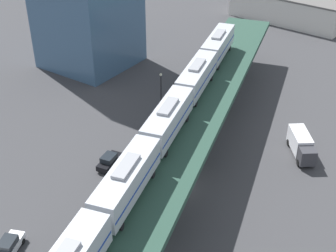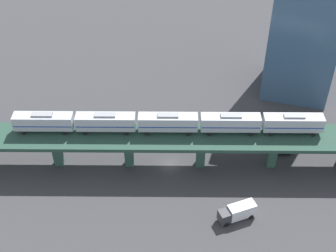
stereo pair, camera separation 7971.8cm
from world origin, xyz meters
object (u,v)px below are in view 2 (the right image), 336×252
at_px(street_car_green, 282,149).
at_px(delivery_truck, 237,212).
at_px(subway_train, 168,122).
at_px(street_lamp, 252,123).
at_px(office_tower, 306,25).
at_px(street_car_white, 97,119).
at_px(street_car_black, 174,129).

relative_size(street_car_green, delivery_truck, 0.66).
xyz_separation_m(subway_train, street_lamp, (-12.25, 15.98, -6.36)).
height_order(street_lamp, office_tower, office_tower).
relative_size(subway_train, street_car_green, 12.95).
xyz_separation_m(subway_train, street_car_green, (-9.02, 23.35, -9.53)).
xyz_separation_m(delivery_truck, street_lamp, (-24.20, -0.84, 2.35)).
bearing_deg(office_tower, street_lamp, -19.67).
distance_m(street_car_white, delivery_truck, 41.61).
bearing_deg(subway_train, street_car_green, 111.12).
height_order(street_car_black, office_tower, office_tower).
xyz_separation_m(street_lamp, office_tower, (-23.00, 8.22, 13.89)).
distance_m(subway_train, street_lamp, 21.11).
distance_m(street_car_green, street_lamp, 8.65).
bearing_deg(street_car_green, subway_train, -68.88).
relative_size(delivery_truck, street_lamp, 1.03).
relative_size(subway_train, street_car_black, 13.15).
distance_m(subway_train, street_car_black, 13.33).
bearing_deg(street_car_white, street_car_green, 91.18).
height_order(subway_train, street_car_white, subway_train).
bearing_deg(street_lamp, subway_train, -52.53).
bearing_deg(street_car_black, street_car_white, -86.52).
distance_m(street_car_black, street_lamp, 17.55).
distance_m(subway_train, office_tower, 43.41).
xyz_separation_m(delivery_truck, office_tower, (-47.20, 7.38, 16.24)).
relative_size(street_car_white, street_lamp, 0.68).
xyz_separation_m(street_car_white, delivery_truck, (20.10, 36.43, 0.82)).
bearing_deg(street_car_black, street_car_green, 89.42).
height_order(delivery_truck, office_tower, office_tower).
xyz_separation_m(street_car_black, delivery_truck, (21.23, 17.84, 0.82)).
height_order(subway_train, street_lamp, subway_train).
bearing_deg(delivery_truck, street_car_green, 162.68).
relative_size(street_car_green, street_lamp, 0.68).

